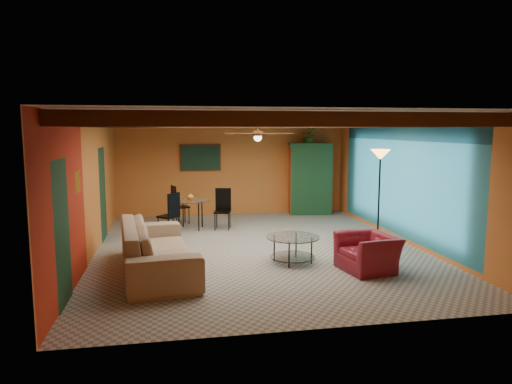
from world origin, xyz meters
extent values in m
cube|color=gray|center=(0.00, 0.00, 0.00)|extent=(6.50, 8.00, 0.01)
cube|color=silver|center=(0.00, 0.00, 2.70)|extent=(6.50, 8.00, 0.01)
cube|color=#CC6F2F|center=(0.00, 4.00, 1.35)|extent=(6.50, 0.02, 2.70)
cube|color=#A52412|center=(-3.25, 0.00, 1.35)|extent=(0.02, 8.00, 2.70)
cube|color=teal|center=(3.25, 0.00, 1.35)|extent=(0.02, 8.00, 2.70)
imported|color=#8B725A|center=(-2.00, -1.23, 0.42)|extent=(1.45, 3.01, 0.85)
imported|color=maroon|center=(1.61, -1.83, 0.32)|extent=(1.00, 1.10, 0.63)
cube|color=brown|center=(2.20, 3.70, 0.99)|extent=(1.20, 0.72, 1.99)
cube|color=black|center=(-0.90, 3.96, 1.65)|extent=(1.05, 0.03, 0.65)
imported|color=#26661E|center=(2.20, 3.70, 2.24)|extent=(0.56, 0.53, 0.49)
imported|color=orange|center=(-1.27, 2.16, 1.10)|extent=(0.20, 0.20, 0.17)
camera|label=1|loc=(-1.74, -9.27, 2.45)|focal=32.86mm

